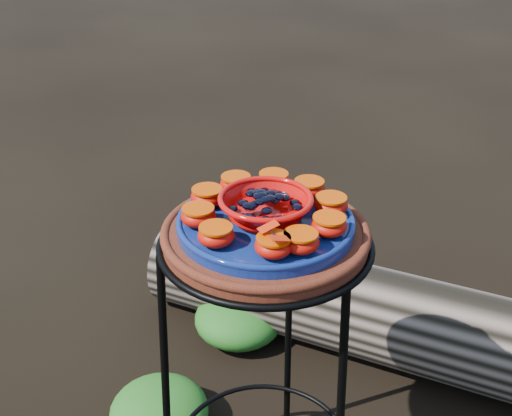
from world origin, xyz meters
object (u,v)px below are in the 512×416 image
(driftwood_log, at_px, (386,317))
(plant_stand, at_px, (264,384))
(red_bowl, at_px, (266,208))
(cobalt_plate, at_px, (266,224))
(terracotta_saucer, at_px, (265,236))

(driftwood_log, bearing_deg, plant_stand, -109.74)
(plant_stand, xyz_separation_m, red_bowl, (0.00, 0.00, 0.42))
(cobalt_plate, height_order, driftwood_log, cobalt_plate)
(cobalt_plate, bearing_deg, plant_stand, 0.00)
(plant_stand, bearing_deg, terracotta_saucer, 0.00)
(terracotta_saucer, distance_m, red_bowl, 0.06)
(plant_stand, relative_size, red_bowl, 4.32)
(terracotta_saucer, bearing_deg, driftwood_log, 70.26)
(plant_stand, relative_size, driftwood_log, 0.47)
(cobalt_plate, distance_m, driftwood_log, 0.86)
(plant_stand, distance_m, cobalt_plate, 0.39)
(driftwood_log, bearing_deg, red_bowl, -109.74)
(plant_stand, height_order, terracotta_saucer, terracotta_saucer)
(terracotta_saucer, height_order, cobalt_plate, cobalt_plate)
(plant_stand, height_order, driftwood_log, plant_stand)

